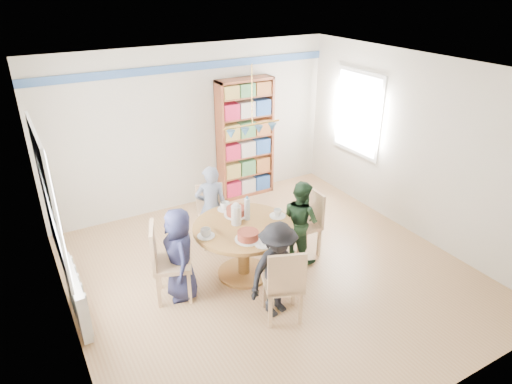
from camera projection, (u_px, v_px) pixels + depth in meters
ground at (271, 273)px, 6.19m from camera, size 5.00×5.00×0.00m
room_shell at (222, 142)px, 6.04m from camera, size 5.00×5.00×5.00m
radiator at (77, 296)px, 5.20m from camera, size 0.12×1.00×0.60m
dining_table at (243, 239)px, 5.93m from camera, size 1.30×1.30×0.75m
chair_left at (165, 259)px, 5.50m from camera, size 0.58×0.58×1.02m
chair_right at (308, 220)px, 6.45m from camera, size 0.43×0.43×0.95m
chair_far at (211, 212)px, 6.72m from camera, size 0.48×0.48×0.90m
chair_near at (284, 282)px, 5.12m from camera, size 0.56×0.56×0.98m
person_left at (180, 254)px, 5.51m from camera, size 0.47×0.64×1.21m
person_right at (300, 221)px, 6.29m from camera, size 0.54×0.64×1.18m
person_far at (211, 207)px, 6.57m from camera, size 0.52×0.41×1.26m
person_near at (277, 270)px, 5.23m from camera, size 0.84×0.56×1.20m
bookshelf at (245, 140)px, 7.97m from camera, size 1.00×0.30×2.11m
tableware at (240, 220)px, 5.82m from camera, size 1.26×1.26×0.33m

